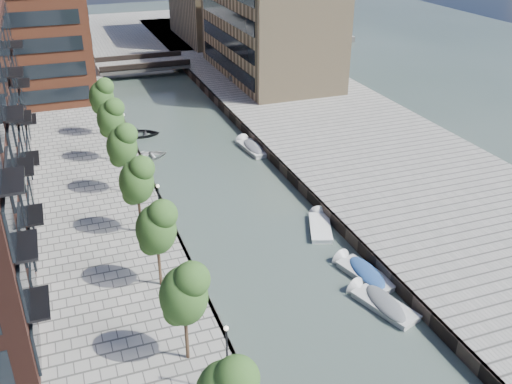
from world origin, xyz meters
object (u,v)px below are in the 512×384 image
tree_6 (101,95)px  motorboat_2 (320,225)px  tree_1 (183,292)px  tree_5 (110,117)px  tree_2 (156,226)px  sloop_3 (146,159)px  bridge (142,65)px  car (234,75)px  tree_3 (136,179)px  motorboat_1 (379,303)px  motorboat_4 (251,147)px  tree_4 (122,144)px  motorboat_3 (362,272)px  sloop_4 (138,136)px

tree_6 → motorboat_2: (13.54, -23.37, -5.22)m
tree_1 → tree_5: 28.00m
tree_1 → tree_2: 7.00m
tree_1 → tree_2: (0.00, 7.00, 0.00)m
tree_2 → sloop_3: bearing=82.2°
bridge → car: bearing=-44.6°
tree_6 → car: tree_6 is taller
motorboat_2 → tree_6: bearing=120.1°
tree_3 → motorboat_1: bearing=-44.7°
motorboat_1 → tree_5: bearing=115.6°
bridge → motorboat_4: 33.18m
tree_4 → motorboat_1: size_ratio=1.17×
motorboat_2 → bridge: bearing=95.8°
bridge → tree_2: (-8.50, -54.00, 3.92)m
sloop_3 → car: bearing=-45.8°
tree_1 → tree_4: bearing=90.0°
tree_3 → motorboat_4: size_ratio=1.15×
tree_4 → tree_2: bearing=-90.0°
tree_4 → motorboat_3: (13.39, -16.29, -5.11)m
tree_1 → motorboat_2: tree_1 is taller
motorboat_1 → car: 49.47m
motorboat_2 → motorboat_3: 6.92m
sloop_4 → tree_3: bearing=-174.3°
tree_1 → motorboat_4: size_ratio=1.15×
tree_4 → car: 35.34m
motorboat_4 → tree_3: bearing=-134.0°
tree_6 → motorboat_3: bearing=-66.2°
tree_1 → motorboat_2: size_ratio=1.24×
bridge → tree_1: tree_1 is taller
motorboat_4 → car: (5.44, 22.14, 1.41)m
tree_6 → motorboat_2: size_ratio=1.24×
tree_5 → motorboat_3: bearing=-60.1°
tree_3 → car: 41.35m
motorboat_2 → motorboat_4: 16.64m
tree_2 → car: bearing=66.1°
motorboat_2 → motorboat_3: motorboat_3 is taller
motorboat_4 → motorboat_2: bearing=-90.9°
car → sloop_3: bearing=-112.8°
sloop_3 → motorboat_4: size_ratio=0.86×
tree_4 → sloop_4: size_ratio=1.27×
bridge → tree_2: 54.81m
bridge → motorboat_3: bearing=-85.0°
bridge → tree_1: (-8.50, -61.00, 3.92)m
motorboat_2 → motorboat_1: bearing=-94.4°
tree_6 → motorboat_3: (13.39, -30.29, -5.11)m
bridge → motorboat_4: (5.30, -32.73, -1.19)m
tree_4 → motorboat_1: bearing=-57.0°
tree_2 → motorboat_3: 14.51m
sloop_4 → motorboat_2: bearing=-142.9°
tree_6 → motorboat_4: size_ratio=1.15×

